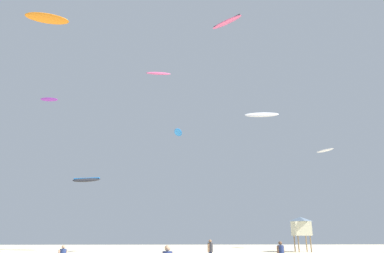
% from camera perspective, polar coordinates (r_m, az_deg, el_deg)
% --- Properties ---
extents(person_midground, '(0.52, 0.39, 1.74)m').
position_cam_1_polar(person_midground, '(23.45, 14.64, -19.83)').
color(person_midground, black).
rests_on(person_midground, ground).
extents(person_right, '(0.40, 0.48, 1.75)m').
position_cam_1_polar(person_right, '(27.51, 3.07, -19.87)').
color(person_right, navy).
rests_on(person_right, ground).
extents(lifeguard_tower, '(2.30, 2.30, 4.15)m').
position_cam_1_polar(lifeguard_tower, '(46.37, 17.76, -15.55)').
color(lifeguard_tower, '#8C704C').
rests_on(lifeguard_tower, ground).
extents(kite_aloft_1, '(4.15, 2.13, 0.82)m').
position_cam_1_polar(kite_aloft_1, '(37.16, -23.06, 16.30)').
color(kite_aloft_1, orange).
extents(kite_aloft_2, '(3.57, 1.24, 0.87)m').
position_cam_1_polar(kite_aloft_2, '(49.57, -5.64, 8.83)').
color(kite_aloft_2, '#E5598C').
extents(kite_aloft_3, '(2.27, 3.30, 0.35)m').
position_cam_1_polar(kite_aloft_3, '(58.06, 21.35, -3.76)').
color(kite_aloft_3, white).
extents(kite_aloft_4, '(3.20, 3.10, 0.66)m').
position_cam_1_polar(kite_aloft_4, '(35.23, 5.83, 16.98)').
color(kite_aloft_4, '#E5598C').
extents(kite_aloft_5, '(3.90, 1.48, 0.96)m').
position_cam_1_polar(kite_aloft_5, '(38.81, 11.55, 1.95)').
color(kite_aloft_5, white).
extents(kite_aloft_6, '(4.44, 2.36, 0.97)m').
position_cam_1_polar(kite_aloft_6, '(49.51, -17.24, -8.50)').
color(kite_aloft_6, '#2D2D33').
extents(kite_aloft_7, '(2.42, 0.76, 0.54)m').
position_cam_1_polar(kite_aloft_7, '(52.00, -22.78, 4.20)').
color(kite_aloft_7, purple).
extents(kite_aloft_8, '(1.40, 3.29, 0.61)m').
position_cam_1_polar(kite_aloft_8, '(43.07, -2.32, -0.99)').
color(kite_aloft_8, blue).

